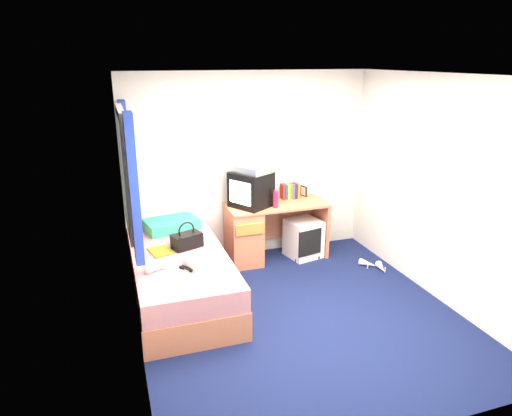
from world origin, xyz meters
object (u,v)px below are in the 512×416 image
object	(u,v)px
pillow	(171,224)
aerosol_can	(264,198)
handbag	(187,240)
picture_frame	(304,191)
remote_control	(187,269)
colour_swatch_fan	(195,270)
pink_water_bottle	(276,200)
desk	(256,231)
crt_tv	(251,189)
white_heels	(375,266)
water_bottle	(155,268)
magazine	(160,251)
storage_cube	(303,238)
towel	(202,260)
bed	(181,277)
vcr	(251,169)

from	to	relation	value
pillow	aerosol_can	distance (m)	1.21
pillow	handbag	distance (m)	0.61
picture_frame	remote_control	world-z (taller)	picture_frame
picture_frame	colour_swatch_fan	world-z (taller)	picture_frame
pink_water_bottle	aerosol_can	world-z (taller)	pink_water_bottle
desk	crt_tv	xyz separation A→B (m)	(-0.07, 0.00, 0.57)
remote_control	colour_swatch_fan	bearing A→B (deg)	-63.66
remote_control	white_heels	world-z (taller)	remote_control
white_heels	aerosol_can	bearing A→B (deg)	149.19
water_bottle	remote_control	size ratio (longest dim) A/B	1.25
picture_frame	pink_water_bottle	world-z (taller)	pink_water_bottle
desk	pink_water_bottle	distance (m)	0.51
handbag	white_heels	bearing A→B (deg)	-23.95
colour_swatch_fan	remote_control	distance (m)	0.09
picture_frame	magazine	world-z (taller)	picture_frame
desk	storage_cube	xyz separation A→B (m)	(0.64, -0.09, -0.15)
towel	pink_water_bottle	bearing A→B (deg)	39.21
bed	storage_cube	world-z (taller)	bed
crt_tv	handbag	size ratio (longest dim) A/B	1.63
bed	magazine	xyz separation A→B (m)	(-0.19, 0.13, 0.28)
desk	crt_tv	world-z (taller)	crt_tv
crt_tv	colour_swatch_fan	world-z (taller)	crt_tv
pillow	remote_control	size ratio (longest dim) A/B	3.83
pillow	bed	bearing A→B (deg)	-92.12
water_bottle	colour_swatch_fan	xyz separation A→B (m)	(0.38, -0.11, -0.03)
handbag	aerosol_can	bearing A→B (deg)	7.65
vcr	aerosol_can	world-z (taller)	vcr
crt_tv	aerosol_can	xyz separation A→B (m)	(0.17, 0.00, -0.14)
magazine	colour_swatch_fan	world-z (taller)	magazine
pillow	white_heels	world-z (taller)	pillow
magazine	handbag	bearing A→B (deg)	6.27
magazine	colour_swatch_fan	size ratio (longest dim) A/B	1.27
towel	white_heels	bearing A→B (deg)	8.55
handbag	towel	distance (m)	0.50
desk	aerosol_can	distance (m)	0.44
towel	magazine	xyz separation A→B (m)	(-0.37, 0.47, -0.04)
remote_control	storage_cube	bearing A→B (deg)	-4.03
remote_control	white_heels	xyz separation A→B (m)	(2.44, 0.39, -0.51)
magazine	remote_control	distance (m)	0.55
bed	water_bottle	world-z (taller)	water_bottle
pillow	magazine	distance (m)	0.68
storage_cube	remote_control	size ratio (longest dim) A/B	3.17
bed	pillow	world-z (taller)	pillow
vcr	aerosol_can	distance (m)	0.44
desk	colour_swatch_fan	size ratio (longest dim) A/B	5.91
white_heels	water_bottle	bearing A→B (deg)	-173.23
crt_tv	magazine	distance (m)	1.43
pink_water_bottle	remote_control	distance (m)	1.66
storage_cube	crt_tv	world-z (taller)	crt_tv
desk	water_bottle	bearing A→B (deg)	-142.90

